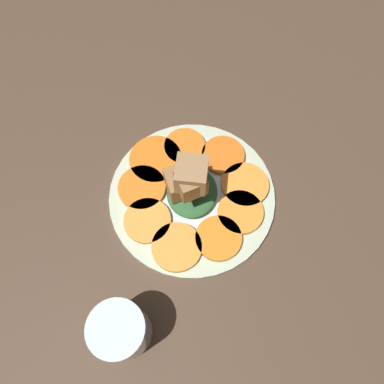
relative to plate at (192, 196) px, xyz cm
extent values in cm
cube|color=#4C3828|center=(0.00, 0.00, -1.52)|extent=(120.00, 120.00, 2.00)
cylinder|color=beige|center=(0.00, 0.00, -0.02)|extent=(28.53, 28.53, 1.00)
cylinder|color=white|center=(0.00, 0.00, 0.03)|extent=(22.82, 22.82, 1.00)
cylinder|color=orange|center=(2.67, -8.84, 1.05)|extent=(8.19, 8.19, 0.93)
cylinder|color=orange|center=(7.96, -4.60, 1.05)|extent=(7.63, 7.63, 0.93)
cylinder|color=orange|center=(8.91, 2.38, 1.05)|extent=(7.40, 7.40, 0.93)
cylinder|color=orange|center=(5.70, 7.19, 1.05)|extent=(9.30, 9.30, 0.93)
cylinder|color=orange|center=(0.45, 8.65, 1.05)|extent=(8.20, 8.20, 0.93)
cylinder|color=#F99438|center=(-5.78, 6.73, 1.05)|extent=(7.81, 7.81, 0.93)
cylinder|color=orange|center=(-9.61, 1.31, 1.05)|extent=(8.12, 8.12, 0.93)
cylinder|color=orange|center=(-7.36, -5.20, 1.05)|extent=(7.57, 7.57, 0.93)
cylinder|color=orange|center=(-2.47, -8.42, 1.05)|extent=(7.68, 7.68, 0.93)
ellipsoid|color=#2D6033|center=(0.00, 0.00, 1.60)|extent=(9.53, 8.58, 2.03)
cube|color=olive|center=(0.12, 1.83, 4.88)|extent=(6.05, 6.05, 4.53)
cube|color=olive|center=(1.83, 0.09, 4.43)|extent=(4.43, 4.43, 3.64)
cube|color=olive|center=(-1.50, -0.01, 8.73)|extent=(5.58, 5.58, 4.08)
cube|color=#9E754C|center=(-0.62, -0.02, 9.62)|extent=(4.68, 4.68, 4.68)
cube|color=silver|center=(4.15, -5.14, 0.78)|extent=(12.32, 2.12, 0.40)
cube|color=silver|center=(-2.71, -5.72, 0.78)|extent=(1.67, 2.43, 0.40)
cube|color=silver|center=(-5.77, -6.98, 0.78)|extent=(4.84, 0.71, 0.40)
cube|color=silver|center=(-5.83, -6.31, 0.78)|extent=(4.84, 0.71, 0.40)
cube|color=silver|center=(-5.88, -5.65, 0.78)|extent=(4.84, 0.71, 0.40)
cube|color=silver|center=(-5.94, -4.98, 0.78)|extent=(4.84, 0.71, 0.40)
cylinder|color=silver|center=(-23.17, 7.09, 4.29)|extent=(7.77, 7.77, 9.62)
camera|label=1|loc=(-24.86, -2.99, 59.56)|focal=35.00mm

